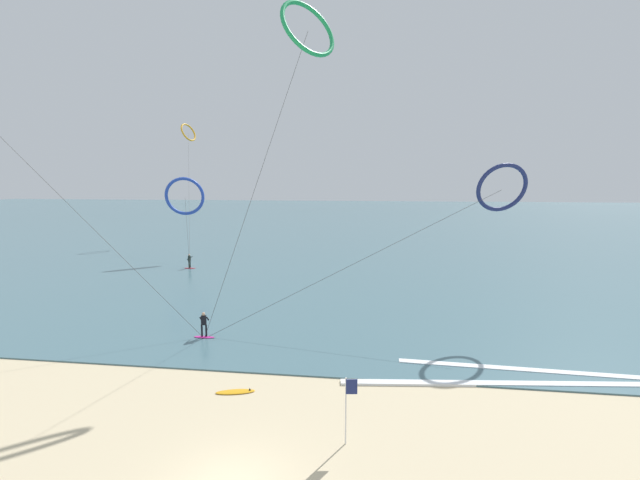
{
  "coord_description": "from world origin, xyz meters",
  "views": [
    {
      "loc": [
        4.77,
        -12.64,
        10.24
      ],
      "look_at": [
        0.0,
        23.58,
        5.22
      ],
      "focal_mm": 24.21,
      "sensor_mm": 36.0,
      "label": 1
    }
  ],
  "objects_px": {
    "kite_emerald": "(308,29)",
    "surfboard_spare": "(236,392)",
    "kite_cobalt": "(185,196)",
    "kite_amber": "(188,133)",
    "kite_navy": "(501,188)",
    "beach_flag": "(348,400)",
    "surfer_crimson": "(190,262)",
    "surfer_magenta": "(204,326)"
  },
  "relations": [
    {
      "from": "kite_amber",
      "to": "beach_flag",
      "type": "height_order",
      "value": "kite_amber"
    },
    {
      "from": "kite_emerald",
      "to": "surfboard_spare",
      "type": "relative_size",
      "value": 11.4
    },
    {
      "from": "kite_cobalt",
      "to": "kite_amber",
      "type": "bearing_deg",
      "value": 75.4
    },
    {
      "from": "kite_emerald",
      "to": "kite_cobalt",
      "type": "distance_m",
      "value": 32.04
    },
    {
      "from": "surfer_magenta",
      "to": "kite_emerald",
      "type": "distance_m",
      "value": 21.0
    },
    {
      "from": "surfer_crimson",
      "to": "beach_flag",
      "type": "bearing_deg",
      "value": -142.28
    },
    {
      "from": "kite_emerald",
      "to": "kite_amber",
      "type": "distance_m",
      "value": 48.84
    },
    {
      "from": "kite_cobalt",
      "to": "beach_flag",
      "type": "height_order",
      "value": "kite_cobalt"
    },
    {
      "from": "kite_emerald",
      "to": "kite_navy",
      "type": "distance_m",
      "value": 16.95
    },
    {
      "from": "surfer_crimson",
      "to": "kite_cobalt",
      "type": "distance_m",
      "value": 9.72
    },
    {
      "from": "surfer_magenta",
      "to": "kite_amber",
      "type": "bearing_deg",
      "value": 104.19
    },
    {
      "from": "surfer_crimson",
      "to": "surfboard_spare",
      "type": "height_order",
      "value": "surfer_crimson"
    },
    {
      "from": "kite_cobalt",
      "to": "kite_amber",
      "type": "relative_size",
      "value": 0.42
    },
    {
      "from": "kite_cobalt",
      "to": "kite_amber",
      "type": "distance_m",
      "value": 22.15
    },
    {
      "from": "surfer_crimson",
      "to": "kite_emerald",
      "type": "distance_m",
      "value": 30.76
    },
    {
      "from": "kite_emerald",
      "to": "beach_flag",
      "type": "bearing_deg",
      "value": -123.05
    },
    {
      "from": "kite_navy",
      "to": "kite_amber",
      "type": "distance_m",
      "value": 57.37
    },
    {
      "from": "kite_navy",
      "to": "beach_flag",
      "type": "distance_m",
      "value": 19.53
    },
    {
      "from": "surfer_magenta",
      "to": "surfboard_spare",
      "type": "height_order",
      "value": "surfer_magenta"
    },
    {
      "from": "kite_amber",
      "to": "kite_navy",
      "type": "bearing_deg",
      "value": -118.13
    },
    {
      "from": "surfer_crimson",
      "to": "kite_cobalt",
      "type": "xyz_separation_m",
      "value": [
        -2.77,
        5.53,
        7.5
      ]
    },
    {
      "from": "kite_cobalt",
      "to": "kite_emerald",
      "type": "bearing_deg",
      "value": -85.39
    },
    {
      "from": "kite_cobalt",
      "to": "kite_amber",
      "type": "height_order",
      "value": "kite_amber"
    },
    {
      "from": "kite_cobalt",
      "to": "surfboard_spare",
      "type": "bearing_deg",
      "value": -98.77
    },
    {
      "from": "surfer_crimson",
      "to": "kite_navy",
      "type": "height_order",
      "value": "kite_navy"
    },
    {
      "from": "surfboard_spare",
      "to": "surfer_crimson",
      "type": "bearing_deg",
      "value": 118.05
    },
    {
      "from": "kite_cobalt",
      "to": "surfer_magenta",
      "type": "bearing_deg",
      "value": -100.15
    },
    {
      "from": "kite_cobalt",
      "to": "beach_flag",
      "type": "xyz_separation_m",
      "value": [
        23.4,
        -36.95,
        -6.49
      ]
    },
    {
      "from": "surfer_magenta",
      "to": "kite_amber",
      "type": "xyz_separation_m",
      "value": [
        -20.72,
        45.11,
        17.47
      ]
    },
    {
      "from": "surfboard_spare",
      "to": "kite_emerald",
      "type": "bearing_deg",
      "value": 80.5
    },
    {
      "from": "kite_navy",
      "to": "surfer_crimson",
      "type": "bearing_deg",
      "value": -39.63
    },
    {
      "from": "surfer_magenta",
      "to": "beach_flag",
      "type": "height_order",
      "value": "beach_flag"
    },
    {
      "from": "surfer_magenta",
      "to": "surfer_crimson",
      "type": "bearing_deg",
      "value": 105.91
    },
    {
      "from": "surfer_magenta",
      "to": "kite_cobalt",
      "type": "distance_m",
      "value": 30.83
    },
    {
      "from": "kite_emerald",
      "to": "kite_navy",
      "type": "relative_size",
      "value": 1.05
    },
    {
      "from": "kite_emerald",
      "to": "surfboard_spare",
      "type": "xyz_separation_m",
      "value": [
        -1.87,
        -11.18,
        -20.34
      ]
    },
    {
      "from": "surfer_crimson",
      "to": "kite_amber",
      "type": "relative_size",
      "value": 0.07
    },
    {
      "from": "surfer_magenta",
      "to": "kite_navy",
      "type": "height_order",
      "value": "kite_navy"
    },
    {
      "from": "kite_emerald",
      "to": "kite_navy",
      "type": "bearing_deg",
      "value": -45.24
    },
    {
      "from": "kite_emerald",
      "to": "kite_amber",
      "type": "height_order",
      "value": "kite_emerald"
    },
    {
      "from": "surfer_crimson",
      "to": "kite_emerald",
      "type": "bearing_deg",
      "value": -130.61
    },
    {
      "from": "surfer_magenta",
      "to": "kite_amber",
      "type": "height_order",
      "value": "kite_amber"
    }
  ]
}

